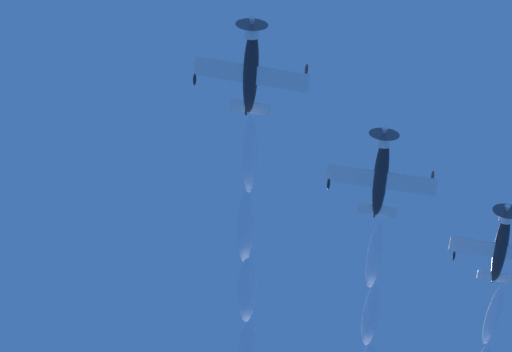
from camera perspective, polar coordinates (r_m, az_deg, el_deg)
airplane_lead at (r=70.16m, az=-0.28°, el=5.85°), size 6.62×6.85×3.03m
airplane_left_wingman at (r=74.68m, az=6.75°, el=0.12°), size 6.57×6.92×2.96m
airplane_right_wingman at (r=82.63m, az=13.08°, el=-3.66°), size 6.61×6.93×2.76m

